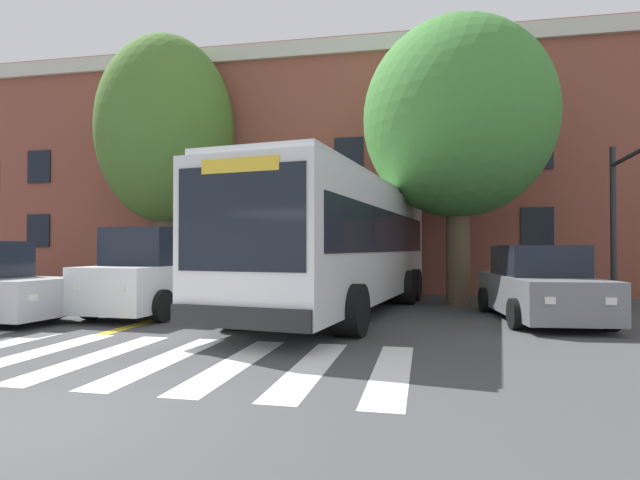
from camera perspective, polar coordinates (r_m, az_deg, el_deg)
The scene contains 12 objects.
ground_plane at distance 5.98m, azimuth -30.43°, elevation -17.46°, with size 120.00×120.00×0.00m, color #424244.
crosswalk at distance 8.47m, azimuth -20.88°, elevation -12.51°, with size 8.62×3.67×0.01m.
lane_line_yellow_inner at distance 22.02m, azimuth -5.54°, elevation -5.37°, with size 0.12×36.00×0.01m, color gold.
lane_line_yellow_outer at distance 21.98m, azimuth -5.14°, elevation -5.38°, with size 0.12×36.00×0.01m, color gold.
city_bus at distance 13.35m, azimuth 2.54°, elevation -0.25°, with size 4.32×11.42×3.46m.
car_white_near_lane at distance 13.89m, azimuth -17.52°, elevation -3.61°, with size 2.44×5.04×2.22m.
car_grey_far_lane at distance 12.98m, azimuth 23.74°, elevation -4.84°, with size 2.41×4.77×1.78m.
car_navy_behind_bus at distance 23.75m, azimuth 4.47°, elevation -2.35°, with size 2.66×5.19×2.37m.
traffic_light_near_corner at distance 14.29m, azimuth 32.51°, elevation 4.55°, with size 0.61×4.37×4.54m.
street_tree_curbside_large at distance 16.06m, azimuth 15.45°, elevation 13.10°, with size 7.23×7.33×8.62m.
street_tree_curbside_small at distance 20.33m, azimuth -17.18°, elevation 11.89°, with size 6.61×6.33×9.86m.
building_facade at distance 23.34m, azimuth 4.69°, elevation 6.98°, with size 33.51×8.70×9.83m.
Camera 1 is at (3.77, -4.32, 1.72)m, focal length 28.00 mm.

